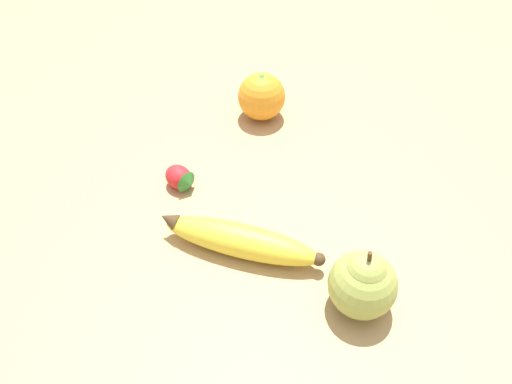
# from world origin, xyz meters

# --- Properties ---
(ground_plane) EXTENTS (3.00, 3.00, 0.00)m
(ground_plane) POSITION_xyz_m (0.00, 0.00, 0.00)
(ground_plane) COLOR tan
(banana) EXTENTS (0.08, 0.23, 0.04)m
(banana) POSITION_xyz_m (0.14, -0.09, 0.02)
(banana) COLOR yellow
(banana) RESTS_ON ground_plane
(orange) EXTENTS (0.08, 0.08, 0.08)m
(orange) POSITION_xyz_m (-0.16, -0.10, 0.04)
(orange) COLOR orange
(orange) RESTS_ON ground_plane
(pear) EXTENTS (0.08, 0.08, 0.10)m
(pear) POSITION_xyz_m (0.19, 0.07, 0.04)
(pear) COLOR #99A84C
(pear) RESTS_ON ground_plane
(strawberry) EXTENTS (0.05, 0.06, 0.04)m
(strawberry) POSITION_xyz_m (0.03, -0.19, 0.02)
(strawberry) COLOR red
(strawberry) RESTS_ON ground_plane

